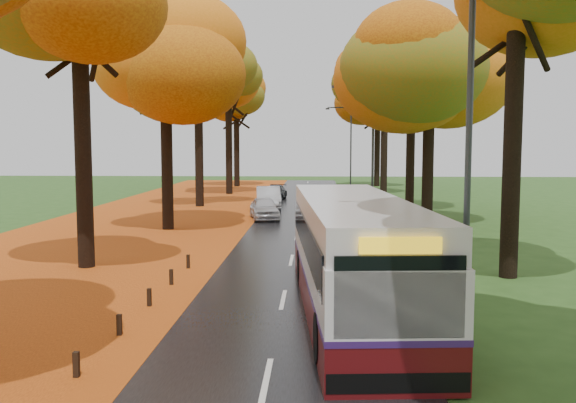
# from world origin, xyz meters

# --- Properties ---
(road) EXTENTS (6.50, 90.00, 0.04)m
(road) POSITION_xyz_m (0.00, 25.00, 0.02)
(road) COLOR black
(road) RESTS_ON ground
(centre_line) EXTENTS (0.12, 90.00, 0.01)m
(centre_line) POSITION_xyz_m (0.00, 25.00, 0.04)
(centre_line) COLOR silver
(centre_line) RESTS_ON road
(leaf_verge) EXTENTS (12.00, 90.00, 0.02)m
(leaf_verge) POSITION_xyz_m (-9.00, 25.00, 0.01)
(leaf_verge) COLOR maroon
(leaf_verge) RESTS_ON ground
(leaf_drift) EXTENTS (0.90, 90.00, 0.01)m
(leaf_drift) POSITION_xyz_m (-3.05, 25.00, 0.04)
(leaf_drift) COLOR #D76116
(leaf_drift) RESTS_ON road
(trees_left) EXTENTS (9.20, 74.00, 13.88)m
(trees_left) POSITION_xyz_m (-7.18, 27.06, 9.53)
(trees_left) COLOR black
(trees_left) RESTS_ON ground
(trees_right) EXTENTS (9.30, 74.20, 13.96)m
(trees_right) POSITION_xyz_m (7.19, 26.91, 9.69)
(trees_right) COLOR black
(trees_right) RESTS_ON ground
(bollard_row) EXTENTS (0.11, 23.51, 0.52)m
(bollard_row) POSITION_xyz_m (-3.70, 4.70, 0.26)
(bollard_row) COLOR black
(bollard_row) RESTS_ON ground
(streetlamp_near) EXTENTS (2.45, 0.18, 8.00)m
(streetlamp_near) POSITION_xyz_m (3.95, 8.00, 4.71)
(streetlamp_near) COLOR #333538
(streetlamp_near) RESTS_ON ground
(streetlamp_mid) EXTENTS (2.45, 0.18, 8.00)m
(streetlamp_mid) POSITION_xyz_m (3.95, 30.00, 4.71)
(streetlamp_mid) COLOR #333538
(streetlamp_mid) RESTS_ON ground
(streetlamp_far) EXTENTS (2.45, 0.18, 8.00)m
(streetlamp_far) POSITION_xyz_m (3.95, 52.00, 4.71)
(streetlamp_far) COLOR #333538
(streetlamp_far) RESTS_ON ground
(bus) EXTENTS (3.53, 11.71, 3.04)m
(bus) POSITION_xyz_m (1.95, 10.91, 1.63)
(bus) COLOR #490B0D
(bus) RESTS_ON road
(car_white) EXTENTS (2.29, 4.10, 1.32)m
(car_white) POSITION_xyz_m (-2.14, 30.90, 0.70)
(car_white) COLOR #BDBDC1
(car_white) RESTS_ON road
(car_silver) EXTENTS (2.12, 4.82, 1.54)m
(car_silver) POSITION_xyz_m (-2.35, 36.67, 0.81)
(car_silver) COLOR #AEB1B7
(car_silver) RESTS_ON road
(car_dark) EXTENTS (1.92, 4.09, 1.15)m
(car_dark) POSITION_xyz_m (-2.35, 43.77, 0.62)
(car_dark) COLOR black
(car_dark) RESTS_ON road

